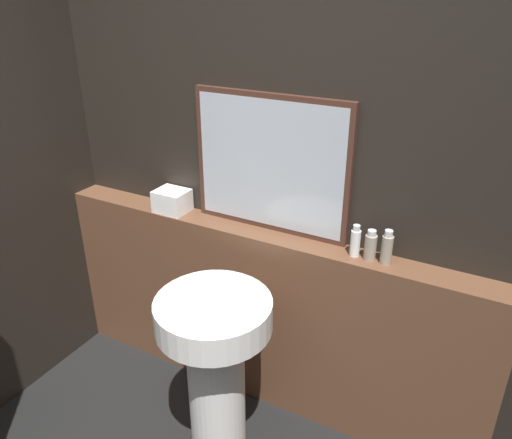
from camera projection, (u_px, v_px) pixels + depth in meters
The scene contains 8 objects.
wall_back at pixel (272, 177), 2.41m from camera, with size 8.00×0.06×2.50m.
vanity_counter at pixel (261, 316), 2.64m from camera, with size 2.35×0.16×1.00m.
pedestal_sink at pixel (215, 359), 2.24m from camera, with size 0.51×0.51×0.89m.
mirror at pixel (270, 165), 2.33m from camera, with size 0.79×0.03×0.66m.
towel_stack at pixel (172, 201), 2.63m from camera, with size 0.17×0.14×0.12m.
shampoo_bottle at pixel (355, 242), 2.19m from camera, with size 0.04×0.04×0.15m.
conditioner_bottle at pixel (370, 246), 2.17m from camera, with size 0.05×0.05×0.14m.
lotion_bottle at pixel (387, 248), 2.13m from camera, with size 0.05×0.05×0.16m.
Camera 1 is at (1.01, -0.33, 2.11)m, focal length 35.00 mm.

